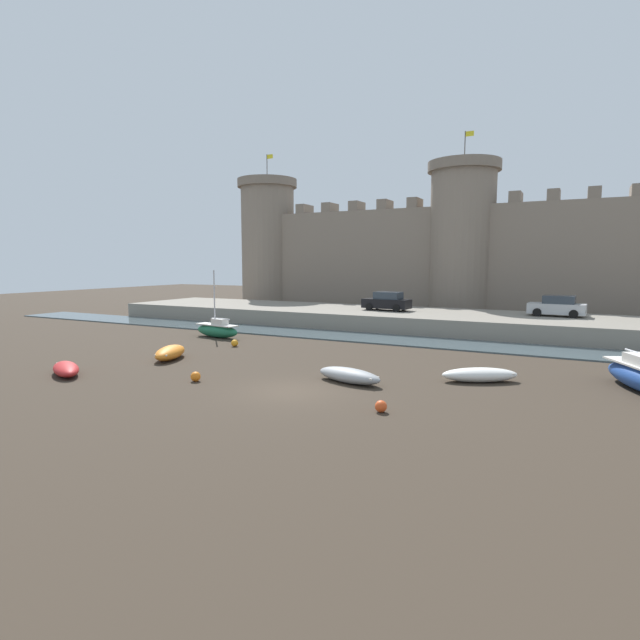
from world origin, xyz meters
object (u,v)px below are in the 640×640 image
(mooring_buoy_near_shore, at_px, (235,343))
(car_quay_west, at_px, (387,302))
(rowboat_foreground_left, at_px, (349,375))
(sailboat_midflat_centre, at_px, (217,330))
(mooring_buoy_mid_mud, at_px, (196,377))
(rowboat_midflat_left, at_px, (170,352))
(rowboat_foreground_right, at_px, (66,369))
(rowboat_near_channel_left, at_px, (480,374))
(mooring_buoy_near_channel, at_px, (381,406))
(car_quay_east, at_px, (557,306))

(mooring_buoy_near_shore, relative_size, car_quay_west, 0.11)
(rowboat_foreground_left, relative_size, sailboat_midflat_centre, 0.72)
(sailboat_midflat_centre, height_order, mooring_buoy_mid_mud, sailboat_midflat_centre)
(rowboat_midflat_left, xyz_separation_m, mooring_buoy_mid_mud, (4.96, -3.50, -0.18))
(rowboat_foreground_right, height_order, car_quay_west, car_quay_west)
(rowboat_midflat_left, xyz_separation_m, rowboat_near_channel_left, (16.85, 2.55, -0.06))
(mooring_buoy_near_channel, xyz_separation_m, mooring_buoy_mid_mud, (-9.45, 0.59, 0.01))
(mooring_buoy_mid_mud, bearing_deg, mooring_buoy_near_channel, -3.59)
(car_quay_west, distance_m, car_quay_east, 13.47)
(car_quay_east, bearing_deg, rowboat_near_channel_left, -97.72)
(rowboat_near_channel_left, height_order, car_quay_west, car_quay_west)
(sailboat_midflat_centre, bearing_deg, rowboat_near_channel_left, -15.29)
(rowboat_foreground_right, xyz_separation_m, mooring_buoy_near_channel, (16.10, 1.31, -0.10))
(rowboat_foreground_right, xyz_separation_m, car_quay_west, (7.71, 25.40, 1.85))
(rowboat_midflat_left, relative_size, car_quay_east, 0.82)
(mooring_buoy_near_channel, bearing_deg, rowboat_foreground_right, -175.36)
(mooring_buoy_near_shore, xyz_separation_m, car_quay_east, (18.77, 16.18, 1.94))
(rowboat_near_channel_left, bearing_deg, mooring_buoy_near_channel, -110.17)
(rowboat_foreground_right, distance_m, mooring_buoy_mid_mud, 6.91)
(rowboat_foreground_right, xyz_separation_m, mooring_buoy_mid_mud, (6.65, 1.90, -0.09))
(sailboat_midflat_centre, xyz_separation_m, car_quay_west, (9.01, 12.02, 1.59))
(mooring_buoy_mid_mud, bearing_deg, car_quay_west, 87.41)
(rowboat_foreground_right, height_order, mooring_buoy_near_shore, rowboat_foreground_right)
(rowboat_midflat_left, height_order, rowboat_near_channel_left, rowboat_midflat_left)
(rowboat_midflat_left, distance_m, mooring_buoy_near_shore, 5.31)
(car_quay_east, bearing_deg, mooring_buoy_near_shore, -139.25)
(rowboat_midflat_left, xyz_separation_m, car_quay_east, (19.41, 21.44, 1.77))
(rowboat_foreground_left, relative_size, rowboat_foreground_right, 1.10)
(mooring_buoy_near_shore, xyz_separation_m, mooring_buoy_mid_mud, (4.32, -8.77, -0.00))
(rowboat_foreground_right, distance_m, car_quay_west, 26.60)
(rowboat_near_channel_left, bearing_deg, rowboat_foreground_right, -156.78)
(rowboat_near_channel_left, bearing_deg, rowboat_midflat_left, -171.39)
(mooring_buoy_mid_mud, height_order, car_quay_east, car_quay_east)
(mooring_buoy_near_shore, bearing_deg, car_quay_west, 69.92)
(mooring_buoy_near_shore, bearing_deg, sailboat_midflat_centre, 143.21)
(rowboat_near_channel_left, relative_size, mooring_buoy_near_shore, 7.81)
(rowboat_midflat_left, relative_size, rowboat_near_channel_left, 0.94)
(car_quay_west, bearing_deg, sailboat_midflat_centre, -126.86)
(rowboat_midflat_left, bearing_deg, car_quay_east, 47.85)
(mooring_buoy_near_channel, relative_size, mooring_buoy_near_shore, 0.96)
(sailboat_midflat_centre, bearing_deg, rowboat_foreground_right, -84.45)
(rowboat_midflat_left, bearing_deg, rowboat_foreground_left, -2.10)
(rowboat_foreground_right, height_order, mooring_buoy_mid_mud, rowboat_foreground_right)
(rowboat_foreground_right, bearing_deg, mooring_buoy_near_channel, 4.64)
(rowboat_foreground_right, bearing_deg, rowboat_midflat_left, 72.66)
(rowboat_foreground_right, bearing_deg, car_quay_west, 73.11)
(rowboat_midflat_left, relative_size, mooring_buoy_mid_mud, 7.35)
(rowboat_foreground_left, height_order, car_quay_west, car_quay_west)
(rowboat_foreground_right, distance_m, car_quay_east, 34.20)
(rowboat_midflat_left, bearing_deg, car_quay_west, 73.24)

